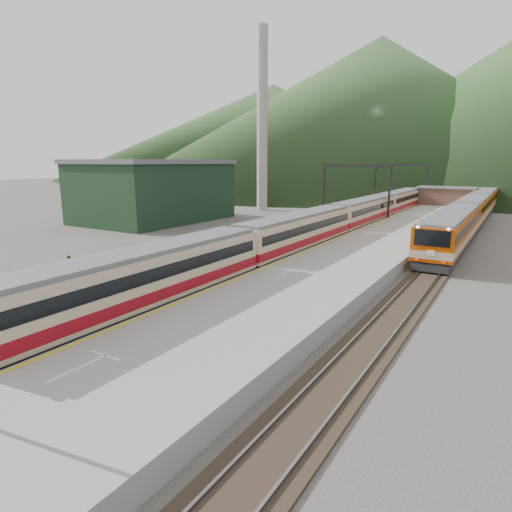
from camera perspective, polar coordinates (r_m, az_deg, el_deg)
The scene contains 15 objects.
track_main at distance 46.54m, azimuth 10.18°, elevation 2.08°, with size 2.60×200.00×0.23m.
track_far at distance 48.56m, azimuth 4.69°, elevation 2.66°, with size 2.60×200.00×0.23m.
track_second at distance 43.76m, azimuth 24.30°, elevation 0.52°, with size 2.60×200.00×0.23m.
platform at distance 42.86m, azimuth 16.18°, elevation 1.50°, with size 8.00×100.00×1.00m, color gray.
gantry_near at distance 60.95m, azimuth 13.15°, elevation 9.58°, with size 9.55×0.25×8.00m.
gantry_far at distance 84.99m, azimuth 18.68°, elevation 9.97°, with size 9.55×0.25×8.00m.
warehouse at distance 63.30m, azimuth -13.44°, elevation 8.51°, with size 14.50×20.50×8.60m.
smokestack at distance 75.66m, azimuth 0.84°, elevation 17.52°, with size 1.80×1.80×30.00m, color #9E998E.
station_shed at distance 81.63m, azimuth 24.02°, elevation 7.35°, with size 9.40×4.40×3.10m.
hill_a at distance 202.01m, azimuth 16.02°, elevation 18.12°, with size 180.00×180.00×60.00m, color #294D24.
hill_d at distance 279.18m, azimuth 2.39°, elevation 16.34°, with size 200.00×200.00×55.00m, color #294D24.
main_train at distance 47.35m, azimuth 10.80°, elevation 4.48°, with size 2.73×74.92×3.33m.
second_train at distance 64.53m, azimuth 27.07°, elevation 5.57°, with size 3.04×62.38×3.71m.
short_signal_b at distance 34.53m, azimuth -3.25°, elevation 1.06°, with size 0.23×0.17×2.27m.
short_signal_c at distance 30.53m, azimuth -23.59°, elevation -1.48°, with size 0.25×0.20×2.27m.
Camera 1 is at (16.68, -2.67, 8.24)m, focal length 30.00 mm.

